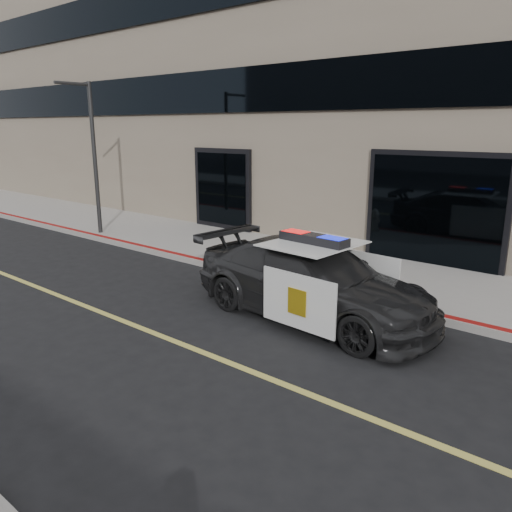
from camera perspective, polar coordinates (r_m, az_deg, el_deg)
The scene contains 5 objects.
ground at distance 6.88m, azimuth 5.83°, elevation -15.37°, with size 120.00×120.00×0.00m, color black.
sidewalk_n at distance 11.27m, azimuth 20.88°, elevation -3.72°, with size 60.00×3.50×0.15m, color gray.
police_car at distance 9.16m, azimuth 6.47°, elevation -2.82°, with size 2.60×5.05×1.57m.
fire_hydrant at distance 11.85m, azimuth 1.02°, elevation 0.22°, with size 0.33×0.45×0.72m.
street_light at distance 16.38m, azimuth -18.19°, elevation 11.25°, with size 0.13×1.16×4.58m.
Camera 1 is at (3.24, -5.01, 3.42)m, focal length 35.00 mm.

